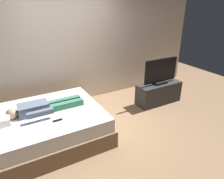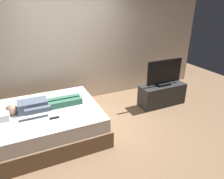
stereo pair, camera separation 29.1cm
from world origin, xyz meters
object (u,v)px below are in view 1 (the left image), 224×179
at_px(tv, 161,72).
at_px(tv_stand, 158,93).
at_px(remote, 58,120).
at_px(bed, 44,127).
at_px(person, 42,108).

bearing_deg(tv, tv_stand, 180.00).
xyz_separation_m(remote, tv, (2.54, 0.50, 0.24)).
distance_m(bed, remote, 0.49).
relative_size(person, tv, 1.43).
bearing_deg(tv, remote, -168.82).
bearing_deg(person, tv_stand, 2.08).
distance_m(person, tv, 2.70).
relative_size(bed, tv, 2.34).
bearing_deg(bed, tv, 3.12).
distance_m(person, tv_stand, 2.72).
bearing_deg(remote, person, 110.47).
xyz_separation_m(bed, remote, (0.18, -0.35, 0.29)).
xyz_separation_m(tv_stand, tv, (0.00, 0.00, 0.53)).
distance_m(bed, tv, 2.77).
xyz_separation_m(remote, tv_stand, (2.54, 0.50, -0.30)).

